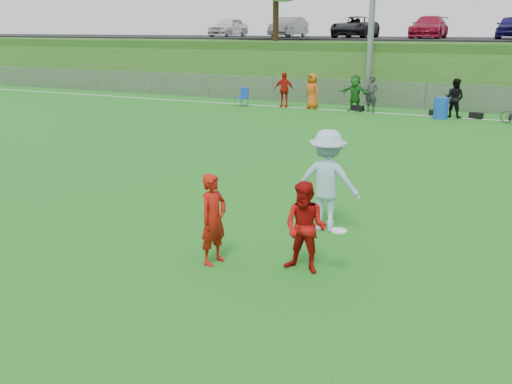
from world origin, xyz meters
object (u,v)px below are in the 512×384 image
Objects in this scene: player_red_left at (213,219)px; player_red_center at (305,228)px; player_blue at (327,181)px; frisbee at (339,231)px; recycling_bin at (441,108)px.

player_red_center is at bearing -65.92° from player_red_left.
player_blue is 7.67× the size of frisbee.
player_red_center is 1.64× the size of recycling_bin.
player_red_center is 17.55m from recycling_bin.
player_blue reaches higher than recycling_bin.
frisbee is at bearing 107.38° from player_blue.
player_blue is 2.16× the size of recycling_bin.
frisbee is (0.85, -1.94, -0.25)m from player_blue.
player_red_left reaches higher than player_red_center.
player_red_center is 0.76× the size of player_blue.
player_red_left is at bearing -164.82° from player_red_center.
player_red_center is 2.10m from player_blue.
recycling_bin is (-0.04, 15.49, -0.53)m from player_blue.
frisbee is (0.51, 0.12, -0.01)m from player_red_center.
player_blue is at bearing -89.86° from recycling_bin.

